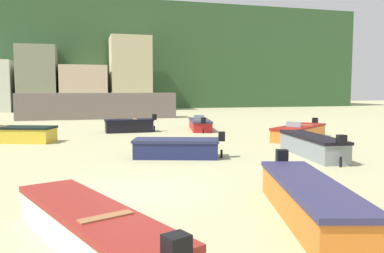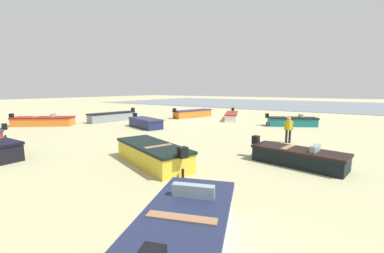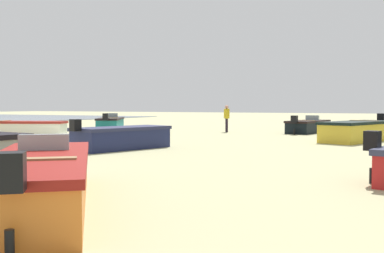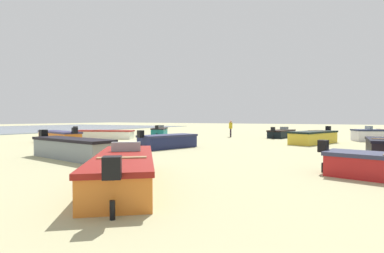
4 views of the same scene
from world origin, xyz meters
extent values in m
plane|color=tan|center=(0.00, 0.00, 0.00)|extent=(160.00, 160.00, 0.00)
cube|color=black|center=(-10.81, 9.29, 0.30)|extent=(3.93, 1.88, 0.61)
cube|color=black|center=(-10.81, 9.29, 0.67)|extent=(4.04, 1.97, 0.12)
cube|color=black|center=(-8.77, 8.96, 0.85)|extent=(0.33, 0.36, 0.40)
cylinder|color=black|center=(-8.77, 8.96, 0.15)|extent=(0.11, 0.11, 0.30)
cube|color=#8C9EA8|center=(-11.46, 9.40, 0.87)|extent=(0.32, 0.79, 0.28)
cube|color=olive|center=(-10.35, 9.22, 0.72)|extent=(0.41, 1.12, 0.08)
cube|color=gold|center=(-5.36, 12.63, 0.39)|extent=(4.66, 2.92, 0.77)
cube|color=black|center=(-5.36, 12.63, 0.83)|extent=(4.78, 3.03, 0.12)
cube|color=black|center=(-7.61, 13.44, 1.01)|extent=(0.37, 0.40, 0.40)
cylinder|color=black|center=(-7.61, 13.44, 0.19)|extent=(0.13, 0.13, 0.39)
cube|color=olive|center=(-5.88, 12.82, 0.88)|extent=(0.66, 1.29, 0.08)
cube|color=white|center=(-1.51, -4.04, 0.33)|extent=(2.94, 5.12, 0.65)
cube|color=maroon|center=(-1.51, -4.04, 0.71)|extent=(3.05, 5.24, 0.12)
cube|color=#9C673D|center=(-1.28, -4.62, 0.76)|extent=(0.98, 0.58, 0.08)
cube|color=#1C2350|center=(2.27, 5.26, 0.35)|extent=(3.81, 2.35, 0.70)
cube|color=#272B4E|center=(2.27, 5.26, 0.76)|extent=(3.93, 2.46, 0.12)
cube|color=black|center=(4.14, 4.68, 0.94)|extent=(0.36, 0.39, 0.40)
cylinder|color=black|center=(4.14, 4.68, 0.17)|extent=(0.13, 0.13, 0.35)
cube|color=black|center=(6.23, 14.12, 0.88)|extent=(0.37, 0.34, 0.40)
cylinder|color=black|center=(6.23, 14.12, 0.16)|extent=(0.12, 0.12, 0.32)
cube|color=orange|center=(10.79, 9.55, 0.34)|extent=(4.85, 4.25, 0.69)
cube|color=maroon|center=(10.79, 9.55, 0.75)|extent=(4.97, 4.37, 0.12)
cube|color=black|center=(12.91, 11.23, 0.93)|extent=(0.42, 0.42, 0.40)
cylinder|color=black|center=(12.91, 11.23, 0.17)|extent=(0.14, 0.14, 0.34)
cube|color=#8C9EA8|center=(10.10, 9.00, 0.95)|extent=(0.69, 0.79, 0.28)
cube|color=#98744A|center=(11.28, 9.94, 0.80)|extent=(0.94, 1.10, 0.08)
cube|color=#197375|center=(-8.02, -2.73, 0.34)|extent=(4.19, 3.05, 0.68)
cube|color=black|center=(-8.02, -2.73, 0.74)|extent=(4.32, 3.17, 0.12)
cube|color=black|center=(-6.07, -1.67, 0.92)|extent=(0.40, 0.41, 0.40)
cylinder|color=black|center=(-6.07, -1.67, 0.17)|extent=(0.14, 0.14, 0.34)
cube|color=#8C9EA8|center=(-8.65, -3.07, 0.94)|extent=(0.53, 0.76, 0.28)
cube|color=olive|center=(-7.57, -2.49, 0.79)|extent=(0.72, 1.05, 0.08)
cylinder|color=black|center=(-9.45, 4.71, 0.41)|extent=(0.19, 0.19, 0.82)
cylinder|color=black|center=(-9.27, 4.80, 0.41)|extent=(0.19, 0.19, 0.82)
cylinder|color=gold|center=(-9.36, 4.76, 1.11)|extent=(0.46, 0.46, 0.58)
cylinder|color=gold|center=(-9.56, 4.66, 1.07)|extent=(0.12, 0.12, 0.54)
cylinder|color=gold|center=(-9.17, 4.85, 1.07)|extent=(0.12, 0.12, 0.54)
sphere|color=tan|center=(-9.36, 4.76, 1.51)|extent=(0.29, 0.29, 0.22)
camera|label=1|loc=(-1.62, -11.37, 2.94)|focal=37.21mm
camera|label=2|loc=(-12.76, 20.55, 3.31)|focal=23.14mm
camera|label=3|loc=(16.23, 14.89, 1.60)|focal=43.00mm
camera|label=4|loc=(16.59, 14.89, 1.80)|focal=26.59mm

